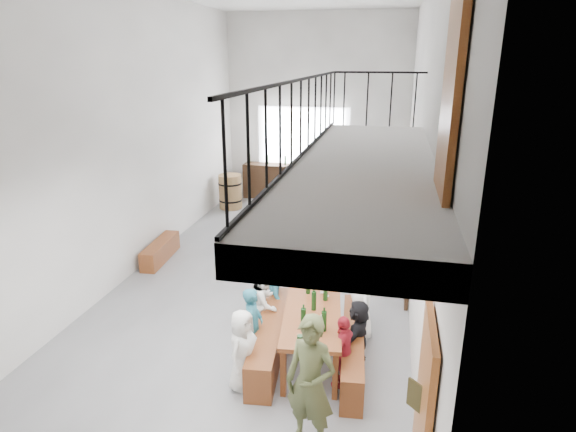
% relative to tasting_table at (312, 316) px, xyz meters
% --- Properties ---
extents(floor, '(12.00, 12.00, 0.00)m').
position_rel_tasting_table_xyz_m(floor, '(-1.33, 2.60, -0.71)').
color(floor, slate).
rests_on(floor, ground).
extents(room_walls, '(12.00, 12.00, 12.00)m').
position_rel_tasting_table_xyz_m(room_walls, '(-1.33, 2.60, 2.85)').
color(room_walls, white).
rests_on(room_walls, ground).
extents(gateway_portal, '(2.80, 0.08, 2.80)m').
position_rel_tasting_table_xyz_m(gateway_portal, '(-1.73, 8.54, 0.69)').
color(gateway_portal, white).
rests_on(gateway_portal, ground).
extents(right_wall_decor, '(0.07, 8.28, 5.07)m').
position_rel_tasting_table_xyz_m(right_wall_decor, '(1.37, 0.73, 1.04)').
color(right_wall_decor, brown).
rests_on(right_wall_decor, ground).
extents(balcony, '(1.52, 5.62, 4.00)m').
position_rel_tasting_table_xyz_m(balcony, '(0.65, -0.53, 2.26)').
color(balcony, silver).
rests_on(balcony, ground).
extents(tasting_table, '(1.03, 2.03, 0.79)m').
position_rel_tasting_table_xyz_m(tasting_table, '(0.00, 0.00, 0.00)').
color(tasting_table, brown).
rests_on(tasting_table, ground).
extents(bench_inner, '(0.59, 2.31, 0.53)m').
position_rel_tasting_table_xyz_m(bench_inner, '(-0.62, 0.01, -0.44)').
color(bench_inner, brown).
rests_on(bench_inner, ground).
extents(bench_wall, '(0.47, 2.27, 0.52)m').
position_rel_tasting_table_xyz_m(bench_wall, '(0.59, 0.02, -0.45)').
color(bench_wall, brown).
rests_on(bench_wall, ground).
extents(tableware, '(0.66, 1.27, 0.35)m').
position_rel_tasting_table_xyz_m(tableware, '(0.02, 0.11, 0.24)').
color(tableware, black).
rests_on(tableware, tasting_table).
extents(side_bench, '(0.43, 1.50, 0.42)m').
position_rel_tasting_table_xyz_m(side_bench, '(-3.83, 2.91, -0.50)').
color(side_bench, brown).
rests_on(side_bench, ground).
extents(oak_barrel, '(0.68, 0.68, 1.00)m').
position_rel_tasting_table_xyz_m(oak_barrel, '(-3.57, 6.88, -0.21)').
color(oak_barrel, olive).
rests_on(oak_barrel, ground).
extents(serving_counter, '(2.02, 0.56, 1.07)m').
position_rel_tasting_table_xyz_m(serving_counter, '(-2.52, 8.25, -0.17)').
color(serving_counter, '#3D2415').
rests_on(serving_counter, ground).
extents(counter_bottles, '(1.78, 0.11, 0.28)m').
position_rel_tasting_table_xyz_m(counter_bottles, '(-2.52, 8.26, 0.50)').
color(counter_bottles, black).
rests_on(counter_bottles, serving_counter).
extents(guest_left_a, '(0.47, 0.61, 1.12)m').
position_rel_tasting_table_xyz_m(guest_left_a, '(-0.79, -0.80, -0.14)').
color(guest_left_a, white).
rests_on(guest_left_a, ground).
extents(guest_left_b, '(0.32, 0.45, 1.16)m').
position_rel_tasting_table_xyz_m(guest_left_b, '(-0.81, -0.22, -0.13)').
color(guest_left_b, '#236476').
rests_on(guest_left_b, ground).
extents(guest_left_c, '(0.49, 0.60, 1.18)m').
position_rel_tasting_table_xyz_m(guest_left_c, '(-0.82, 0.43, -0.12)').
color(guest_left_c, white).
rests_on(guest_left_c, ground).
extents(guest_left_d, '(0.65, 0.79, 1.06)m').
position_rel_tasting_table_xyz_m(guest_left_d, '(-0.75, 0.96, -0.17)').
color(guest_left_d, '#236476').
rests_on(guest_left_d, ground).
extents(guest_right_a, '(0.41, 0.65, 1.04)m').
position_rel_tasting_table_xyz_m(guest_right_a, '(0.50, -0.49, -0.19)').
color(guest_right_a, '#A81C2B').
rests_on(guest_right_a, ground).
extents(guest_right_b, '(0.53, 0.98, 1.01)m').
position_rel_tasting_table_xyz_m(guest_right_b, '(0.65, 0.02, -0.20)').
color(guest_right_b, black).
rests_on(guest_right_b, ground).
extents(guest_right_c, '(0.54, 0.66, 1.16)m').
position_rel_tasting_table_xyz_m(guest_right_c, '(0.65, 0.78, -0.13)').
color(guest_right_c, white).
rests_on(guest_right_c, ground).
extents(host_standing, '(0.68, 0.55, 1.62)m').
position_rel_tasting_table_xyz_m(host_standing, '(0.25, -1.61, 0.10)').
color(host_standing, '#4A512E').
rests_on(host_standing, ground).
extents(potted_plant, '(0.49, 0.46, 0.43)m').
position_rel_tasting_table_xyz_m(potted_plant, '(1.12, 2.98, -0.49)').
color(potted_plant, '#1D491C').
rests_on(potted_plant, ground).
extents(bicycle_near, '(1.92, 0.97, 0.96)m').
position_rel_tasting_table_xyz_m(bicycle_near, '(-1.35, 8.20, -0.23)').
color(bicycle_near, black).
rests_on(bicycle_near, ground).
extents(bicycle_far, '(1.49, 0.50, 0.88)m').
position_rel_tasting_table_xyz_m(bicycle_far, '(-0.71, 7.87, -0.26)').
color(bicycle_far, black).
rests_on(bicycle_far, ground).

